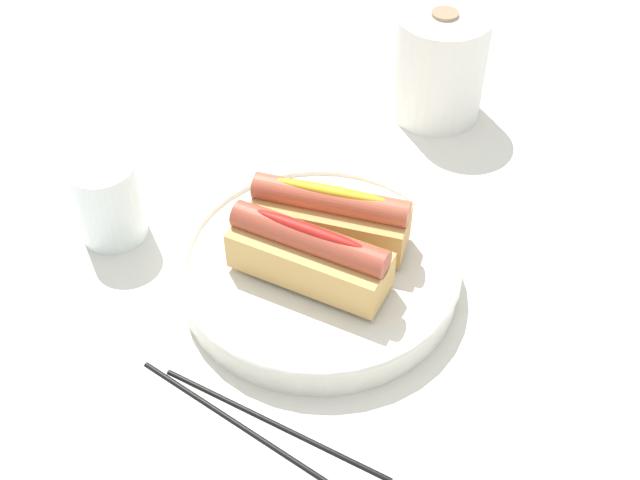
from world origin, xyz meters
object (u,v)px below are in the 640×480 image
Objects in this scene: paper_towel_roll at (439,65)px; chopstick_near at (274,422)px; water_glass at (109,204)px; chopstick_far at (235,423)px; serving_bowl at (320,267)px; hotdog_front at (309,254)px; hotdog_back at (330,215)px.

chopstick_near is at bearing -91.63° from paper_towel_roll.
chopstick_far is at bearing -38.09° from water_glass.
serving_bowl reaches higher than chopstick_near.
hotdog_front is at bearing -4.29° from water_glass.
paper_towel_roll is at bearing 84.31° from hotdog_front.
serving_bowl is at bearing 101.87° from chopstick_far.
paper_towel_roll is (0.03, 0.34, 0.00)m from hotdog_front.
paper_towel_roll is (0.03, 0.29, 0.00)m from hotdog_back.
paper_towel_roll reaches higher than hotdog_front.
hotdog_front is at bearing -90.64° from hotdog_back.
serving_bowl reaches higher than chopstick_far.
chopstick_near is 0.03m from chopstick_far.
serving_bowl is at bearing 105.33° from chopstick_near.
hotdog_back is 0.70× the size of chopstick_near.
chopstick_far is at bearing -93.67° from hotdog_front.
hotdog_back is 1.14× the size of paper_towel_roll.
paper_towel_roll is at bearing 83.34° from hotdog_back.
water_glass is 0.41× the size of chopstick_far.
chopstick_far is at bearing -95.07° from paper_towel_roll.
hotdog_front is (-0.00, -0.03, 0.04)m from serving_bowl.
serving_bowl is at bearing -90.64° from hotdog_back.
chopstick_far is (-0.01, -0.18, -0.02)m from serving_bowl.
chopstick_far is at bearing -92.86° from hotdog_back.
hotdog_front is 0.34m from paper_towel_roll.
paper_towel_roll is at bearing 83.86° from serving_bowl.
chopstick_near is (0.24, -0.16, -0.04)m from water_glass.
hotdog_front reaches higher than chopstick_far.
paper_towel_roll is at bearing 100.00° from chopstick_far.
paper_towel_roll is (0.03, 0.31, 0.05)m from serving_bowl.
serving_bowl is 0.17m from chopstick_near.
water_glass is 0.27m from chopstick_far.
hotdog_front is 0.16m from chopstick_far.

